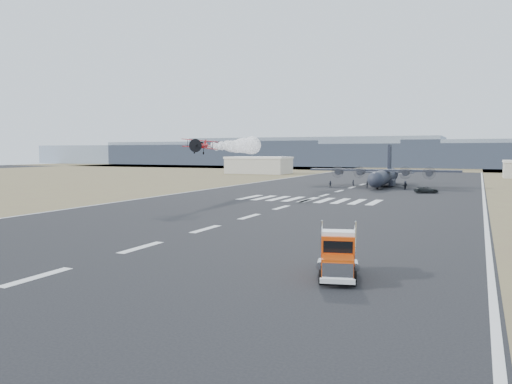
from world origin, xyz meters
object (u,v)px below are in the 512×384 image
Objects in this scene: crew_c at (405,185)px; crew_d at (367,184)px; crew_e at (379,184)px; crew_g at (390,185)px; crew_h at (382,185)px; crew_a at (353,183)px; semi_truck at (338,254)px; transport_aircraft at (384,175)px; crew_f at (405,186)px; crew_b at (330,184)px; support_vehicle at (426,190)px; aerobatic_biplane at (200,145)px; hangar_left at (259,165)px.

crew_c is 1.10× the size of crew_d.
crew_e is 1.00× the size of crew_g.
crew_a is at bearing 138.82° from crew_h.
transport_aircraft reaches higher than semi_truck.
crew_a is 0.93× the size of crew_f.
crew_c reaches higher than crew_a.
crew_b is at bearing -100.34° from crew_d.
crew_h is (-1.54, -2.19, 0.10)m from crew_g.
transport_aircraft is at bearing -150.09° from crew_b.
crew_a is (-7.02, -3.74, -1.93)m from transport_aircraft.
support_vehicle is 3.19× the size of crew_e.
aerobatic_biplane reaches higher than crew_b.
crew_b reaches higher than crew_e.
aerobatic_biplane reaches higher than crew_e.
crew_e is (-12.38, 12.82, 0.09)m from support_vehicle.
crew_g is at bearing -68.46° from transport_aircraft.
crew_d is (-8.89, -0.97, -0.08)m from crew_c.
crew_f is (-6.60, 85.54, -0.74)m from semi_truck.
crew_f is at bearing 79.88° from semi_truck.
transport_aircraft is 7.48m from crew_d.
crew_f is 5.46m from crew_g.
support_vehicle is 3.05× the size of crew_a.
hangar_left reaches higher than crew_g.
crew_g is (-10.71, 89.13, -0.84)m from semi_truck.
hangar_left reaches higher than crew_d.
crew_b is 0.93× the size of crew_f.
semi_truck is 4.59× the size of crew_a.
crew_b is (-11.40, -9.48, -1.93)m from transport_aircraft.
crew_f is at bearing 47.63° from crew_d.
crew_c reaches higher than support_vehicle.
crew_h is at bearing 29.22° from support_vehicle.
crew_e is at bearing 100.42° from crew_a.
crew_b is at bearing 173.81° from crew_h.
crew_b is (-23.27, 7.73, 0.12)m from support_vehicle.
hangar_left is at bearing 135.53° from transport_aircraft.
transport_aircraft is at bearing -109.71° from crew_f.
hangar_left is 90.09m from crew_f.
transport_aircraft reaches higher than crew_g.
crew_h is (1.25, -3.04, 0.10)m from crew_e.
crew_h is at bearing -86.28° from transport_aircraft.
crew_c is at bearing -151.63° from crew_e.
aerobatic_biplane reaches higher than crew_f.
aerobatic_biplane is at bearing -71.07° from hangar_left.
crew_e is 0.89× the size of crew_f.
semi_truck is 4.17× the size of crew_c.
crew_b is 8.96m from crew_d.
crew_h is (-11.13, 9.78, 0.19)m from support_vehicle.
crew_d is 3.73m from crew_h.
crew_g is at bearing 59.78° from aerobatic_biplane.
crew_g is (9.30, -1.50, -0.04)m from crew_a.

